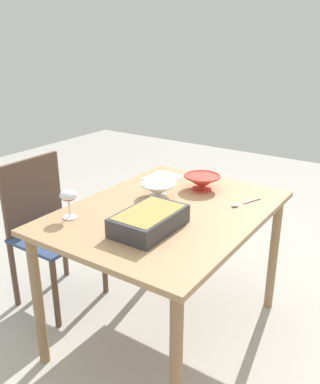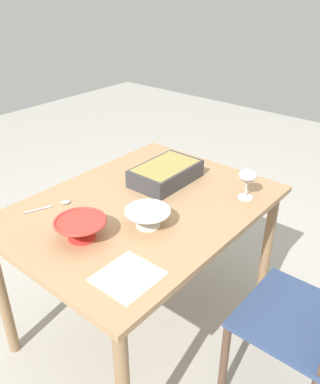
% 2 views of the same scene
% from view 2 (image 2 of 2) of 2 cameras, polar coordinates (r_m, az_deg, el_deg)
% --- Properties ---
extents(ground_plane, '(8.00, 8.00, 0.00)m').
position_cam_2_polar(ground_plane, '(2.35, -2.16, -18.26)').
color(ground_plane, '#B2ADA3').
extents(dining_table, '(1.23, 0.93, 0.78)m').
position_cam_2_polar(dining_table, '(1.91, -2.54, -4.20)').
color(dining_table, tan).
rests_on(dining_table, ground_plane).
extents(chair, '(0.46, 0.41, 0.92)m').
position_cam_2_polar(chair, '(1.79, 21.36, -16.35)').
color(chair, '#334772').
rests_on(chair, ground_plane).
extents(wine_glass, '(0.08, 0.08, 0.15)m').
position_cam_2_polar(wine_glass, '(1.90, 12.42, 2.08)').
color(wine_glass, white).
rests_on(wine_glass, dining_table).
extents(casserole_dish, '(0.36, 0.22, 0.09)m').
position_cam_2_polar(casserole_dish, '(2.04, 0.83, 2.80)').
color(casserole_dish, '#38383D').
rests_on(casserole_dish, dining_table).
extents(mixing_bowl, '(0.21, 0.21, 0.09)m').
position_cam_2_polar(mixing_bowl, '(1.63, -11.24, -5.08)').
color(mixing_bowl, red).
rests_on(mixing_bowl, dining_table).
extents(small_bowl, '(0.20, 0.20, 0.08)m').
position_cam_2_polar(small_bowl, '(1.68, -1.76, -3.55)').
color(small_bowl, white).
rests_on(small_bowl, dining_table).
extents(serving_spoon, '(0.20, 0.10, 0.01)m').
position_cam_2_polar(serving_spoon, '(1.90, -14.47, -1.72)').
color(serving_spoon, silver).
rests_on(serving_spoon, dining_table).
extents(napkin, '(0.22, 0.20, 0.00)m').
position_cam_2_polar(napkin, '(1.45, -4.60, -11.94)').
color(napkin, beige).
rests_on(napkin, dining_table).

